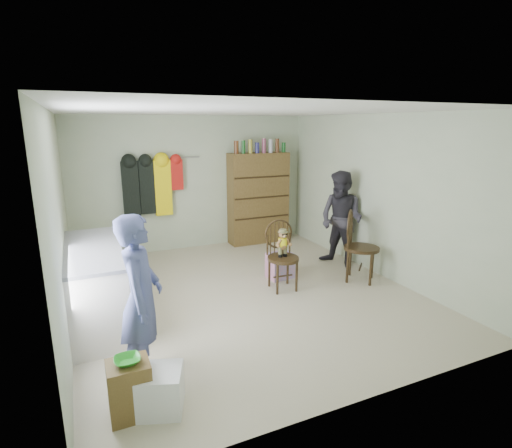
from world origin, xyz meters
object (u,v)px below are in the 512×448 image
chair_far (357,243)px  dresser (258,198)px  counter (96,285)px  chair_front (282,250)px

chair_far → dresser: bearing=55.7°
counter → chair_front: bearing=-0.3°
chair_front → chair_far: bearing=-5.2°
chair_front → chair_far: size_ratio=0.91×
counter → chair_far: size_ratio=1.68×
chair_far → dresser: (-0.50, 2.51, 0.32)m
chair_front → counter: bearing=-176.1°
chair_front → dresser: dresser is taller
counter → dresser: (3.20, 2.30, 0.44)m
counter → chair_far: (3.70, -0.21, 0.12)m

